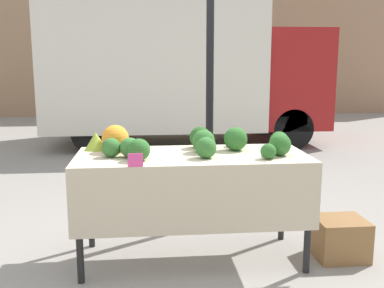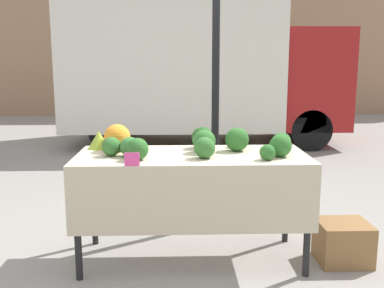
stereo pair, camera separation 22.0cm
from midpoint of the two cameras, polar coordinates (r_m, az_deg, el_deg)
The scene contains 20 objects.
ground_plane at distance 3.67m, azimuth -1.77°, elevation -14.33°, with size 40.00×40.00×0.00m, color gray.
building_facade at distance 13.25m, azimuth -4.85°, elevation 13.80°, with size 16.00×0.60×4.63m.
tent_pole at distance 4.14m, azimuth 0.74°, elevation 4.74°, with size 0.07×0.07×2.25m.
parked_truck at distance 8.54m, azimuth -2.65°, elevation 10.08°, with size 5.05×2.17×2.80m.
market_table at distance 3.37m, azimuth -1.76°, elevation -3.49°, with size 1.75×0.76×0.84m.
orange_cauliflower at distance 3.55m, azimuth -11.46°, elevation 0.69°, with size 0.21×0.21×0.21m.
romanesco_head at distance 3.67m, azimuth -13.81°, elevation 0.37°, with size 0.18×0.18×0.14m.
broccoli_head_0 at distance 3.25m, azimuth -0.15°, elevation -0.48°, with size 0.16×0.16×0.16m.
broccoli_head_1 at distance 3.72m, azimuth 4.03°, elevation 0.70°, with size 0.13×0.13×0.13m.
broccoli_head_2 at distance 3.54m, azimuth 3.79°, elevation 0.64°, with size 0.19×0.19×0.19m.
broccoli_head_3 at distance 3.46m, azimuth -0.34°, elevation 0.35°, with size 0.18×0.18×0.18m.
broccoli_head_4 at distance 3.26m, azimuth 7.77°, elevation -0.94°, with size 0.11×0.11×0.11m.
broccoli_head_5 at distance 3.21m, azimuth -8.70°, elevation -0.73°, with size 0.16×0.16×0.16m.
broccoli_head_6 at distance 3.37m, azimuth -12.08°, elevation -0.46°, with size 0.14×0.14×0.14m.
broccoli_head_7 at distance 3.33m, azimuth -9.78°, elevation -0.45°, with size 0.15×0.15×0.15m.
broccoli_head_8 at distance 3.64m, azimuth -0.67°, elevation 0.83°, with size 0.17×0.17×0.17m.
broccoli_head_9 at distance 3.39m, azimuth 9.29°, elevation -0.09°, with size 0.17×0.17×0.17m.
broccoli_head_10 at distance 3.61m, azimuth 9.30°, elevation 0.40°, with size 0.15×0.15×0.15m.
price_sign at distance 3.04m, azimuth -9.27°, elevation -2.04°, with size 0.10×0.01×0.09m.
produce_crate at distance 3.78m, azimuth 16.67°, elevation -11.41°, with size 0.39×0.35×0.32m.
Camera 1 is at (-0.33, -3.32, 1.54)m, focal length 42.00 mm.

